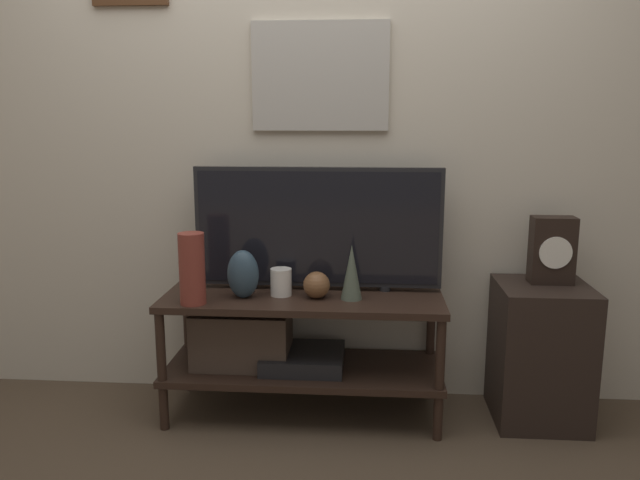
{
  "coord_description": "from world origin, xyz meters",
  "views": [
    {
      "loc": [
        0.28,
        -2.35,
        1.32
      ],
      "look_at": [
        0.08,
        0.27,
        0.8
      ],
      "focal_mm": 35.0,
      "sensor_mm": 36.0,
      "label": 1
    }
  ],
  "objects_px": {
    "television": "(318,227)",
    "vase_tall_ceramic": "(192,269)",
    "vase_slim_bronze": "(352,272)",
    "mantel_clock": "(552,250)",
    "candle_jar": "(281,282)",
    "vase_round_glass": "(317,285)",
    "vase_urn_stoneware": "(243,274)"
  },
  "relations": [
    {
      "from": "television",
      "to": "vase_round_glass",
      "type": "distance_m",
      "value": 0.26
    },
    {
      "from": "vase_tall_ceramic",
      "to": "vase_urn_stoneware",
      "type": "height_order",
      "value": "vase_tall_ceramic"
    },
    {
      "from": "vase_tall_ceramic",
      "to": "television",
      "type": "bearing_deg",
      "value": 26.93
    },
    {
      "from": "television",
      "to": "vase_slim_bronze",
      "type": "bearing_deg",
      "value": -41.59
    },
    {
      "from": "candle_jar",
      "to": "vase_urn_stoneware",
      "type": "bearing_deg",
      "value": -162.2
    },
    {
      "from": "vase_round_glass",
      "to": "mantel_clock",
      "type": "xyz_separation_m",
      "value": [
        1.01,
        0.11,
        0.15
      ]
    },
    {
      "from": "candle_jar",
      "to": "mantel_clock",
      "type": "relative_size",
      "value": 0.41
    },
    {
      "from": "television",
      "to": "vase_slim_bronze",
      "type": "distance_m",
      "value": 0.27
    },
    {
      "from": "vase_slim_bronze",
      "to": "mantel_clock",
      "type": "xyz_separation_m",
      "value": [
        0.86,
        0.11,
        0.09
      ]
    },
    {
      "from": "vase_tall_ceramic",
      "to": "vase_slim_bronze",
      "type": "bearing_deg",
      "value": 10.12
    },
    {
      "from": "vase_urn_stoneware",
      "to": "mantel_clock",
      "type": "distance_m",
      "value": 1.34
    },
    {
      "from": "television",
      "to": "mantel_clock",
      "type": "xyz_separation_m",
      "value": [
        1.02,
        -0.02,
        -0.08
      ]
    },
    {
      "from": "vase_slim_bronze",
      "to": "vase_tall_ceramic",
      "type": "height_order",
      "value": "vase_tall_ceramic"
    },
    {
      "from": "vase_tall_ceramic",
      "to": "candle_jar",
      "type": "xyz_separation_m",
      "value": [
        0.35,
        0.15,
        -0.09
      ]
    },
    {
      "from": "television",
      "to": "vase_round_glass",
      "type": "height_order",
      "value": "television"
    },
    {
      "from": "candle_jar",
      "to": "mantel_clock",
      "type": "height_order",
      "value": "mantel_clock"
    },
    {
      "from": "candle_jar",
      "to": "vase_round_glass",
      "type": "bearing_deg",
      "value": -10.37
    },
    {
      "from": "vase_round_glass",
      "to": "candle_jar",
      "type": "distance_m",
      "value": 0.16
    },
    {
      "from": "vase_urn_stoneware",
      "to": "candle_jar",
      "type": "relative_size",
      "value": 1.75
    },
    {
      "from": "vase_tall_ceramic",
      "to": "vase_round_glass",
      "type": "bearing_deg",
      "value": 13.57
    },
    {
      "from": "vase_slim_bronze",
      "to": "vase_round_glass",
      "type": "relative_size",
      "value": 2.05
    },
    {
      "from": "vase_urn_stoneware",
      "to": "mantel_clock",
      "type": "relative_size",
      "value": 0.72
    },
    {
      "from": "vase_tall_ceramic",
      "to": "candle_jar",
      "type": "relative_size",
      "value": 2.51
    },
    {
      "from": "candle_jar",
      "to": "vase_tall_ceramic",
      "type": "bearing_deg",
      "value": -156.59
    },
    {
      "from": "vase_slim_bronze",
      "to": "mantel_clock",
      "type": "height_order",
      "value": "mantel_clock"
    },
    {
      "from": "vase_slim_bronze",
      "to": "vase_tall_ceramic",
      "type": "relative_size",
      "value": 0.79
    },
    {
      "from": "mantel_clock",
      "to": "television",
      "type": "bearing_deg",
      "value": 178.69
    },
    {
      "from": "television",
      "to": "candle_jar",
      "type": "bearing_deg",
      "value": -145.79
    },
    {
      "from": "vase_round_glass",
      "to": "candle_jar",
      "type": "height_order",
      "value": "candle_jar"
    },
    {
      "from": "candle_jar",
      "to": "mantel_clock",
      "type": "bearing_deg",
      "value": 3.95
    },
    {
      "from": "vase_slim_bronze",
      "to": "candle_jar",
      "type": "bearing_deg",
      "value": 173.71
    },
    {
      "from": "television",
      "to": "vase_tall_ceramic",
      "type": "bearing_deg",
      "value": -153.07
    }
  ]
}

